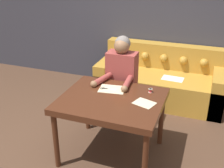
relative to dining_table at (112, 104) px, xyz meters
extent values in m
plane|color=#4C3323|center=(-0.14, -0.14, -0.67)|extent=(16.00, 16.00, 0.00)
cube|color=#383842|center=(-0.14, 2.08, 0.63)|extent=(8.00, 0.06, 2.60)
cube|color=#472314|center=(0.00, 0.00, 0.04)|extent=(1.11, 0.93, 0.07)
cylinder|color=#472314|center=(-0.49, -0.41, -0.33)|extent=(0.06, 0.06, 0.68)
cylinder|color=#472314|center=(0.49, -0.41, -0.33)|extent=(0.06, 0.06, 0.68)
cylinder|color=#472314|center=(-0.49, 0.41, -0.33)|extent=(0.06, 0.06, 0.68)
cylinder|color=#472314|center=(0.49, 0.41, -0.33)|extent=(0.06, 0.06, 0.68)
cube|color=#B7842D|center=(0.24, 1.59, -0.45)|extent=(1.96, 0.89, 0.44)
cube|color=#B7842D|center=(0.24, 1.92, -0.03)|extent=(1.96, 0.22, 0.41)
cube|color=#B7842D|center=(-0.64, 1.59, -0.37)|extent=(0.20, 0.89, 0.60)
cube|color=#B7842D|center=(1.12, 1.59, -0.37)|extent=(0.20, 0.89, 0.60)
sphere|color=#B7842D|center=(-0.38, 1.79, -0.03)|extent=(0.13, 0.13, 0.13)
sphere|color=#B7842D|center=(-0.07, 1.79, -0.03)|extent=(0.13, 0.13, 0.13)
sphere|color=#B7842D|center=(0.24, 1.79, -0.03)|extent=(0.13, 0.13, 0.13)
sphere|color=#B7842D|center=(0.56, 1.79, -0.03)|extent=(0.13, 0.13, 0.13)
sphere|color=#B7842D|center=(0.87, 1.79, -0.03)|extent=(0.13, 0.13, 0.13)
cube|color=white|center=(0.45, 1.48, -0.23)|extent=(0.33, 0.22, 0.00)
cylinder|color=#33281E|center=(-0.10, 0.64, -0.43)|extent=(0.28, 0.28, 0.47)
cube|color=#993D38|center=(-0.10, 0.64, 0.09)|extent=(0.38, 0.22, 0.59)
sphere|color=#896042|center=(-0.10, 0.62, 0.48)|extent=(0.19, 0.19, 0.19)
sphere|color=slate|center=(-0.10, 0.65, 0.50)|extent=(0.20, 0.20, 0.20)
cylinder|color=#993D38|center=(-0.26, 0.36, 0.11)|extent=(0.15, 0.35, 0.07)
sphere|color=#896042|center=(-0.30, 0.20, 0.11)|extent=(0.08, 0.08, 0.08)
cylinder|color=#993D38|center=(0.06, 0.36, 0.11)|extent=(0.10, 0.34, 0.07)
sphere|color=#896042|center=(0.08, 0.19, 0.11)|extent=(0.08, 0.08, 0.08)
cube|color=beige|center=(-0.07, 0.21, 0.08)|extent=(0.32, 0.26, 0.00)
cube|color=beige|center=(0.36, 0.01, 0.08)|extent=(0.26, 0.23, 0.00)
cube|color=silver|center=(-0.07, 0.21, 0.08)|extent=(0.11, 0.04, 0.00)
cube|color=black|center=(-0.15, 0.18, 0.08)|extent=(0.07, 0.03, 0.00)
torus|color=black|center=(-0.19, 0.18, 0.08)|extent=(0.04, 0.04, 0.01)
cube|color=silver|center=(-0.07, 0.19, 0.08)|extent=(0.11, 0.02, 0.00)
cube|color=black|center=(-0.15, 0.20, 0.08)|extent=(0.07, 0.02, 0.00)
torus|color=black|center=(-0.19, 0.20, 0.08)|extent=(0.04, 0.04, 0.01)
cylinder|color=silver|center=(-0.12, 0.19, 0.08)|extent=(0.01, 0.01, 0.01)
cylinder|color=red|center=(0.36, 0.28, 0.10)|extent=(0.03, 0.03, 0.04)
cylinder|color=beige|center=(0.36, 0.28, 0.12)|extent=(0.04, 0.04, 0.00)
cylinder|color=beige|center=(0.36, 0.28, 0.08)|extent=(0.04, 0.04, 0.00)
camera|label=1|loc=(0.93, -2.54, 1.49)|focal=45.00mm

